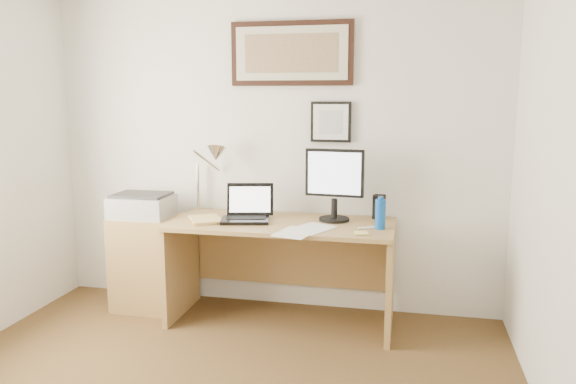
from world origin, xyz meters
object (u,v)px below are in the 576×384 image
(side_cabinet, at_px, (149,262))
(desk, at_px, (284,251))
(book, at_px, (191,221))
(printer, at_px, (142,205))
(laptop, at_px, (247,212))
(water_bottle, at_px, (380,214))
(lcd_monitor, at_px, (334,181))

(side_cabinet, xyz_separation_m, desk, (1.07, 0.04, 0.15))
(book, relative_size, printer, 0.65)
(book, xyz_separation_m, laptop, (0.38, 0.14, 0.05))
(side_cabinet, distance_m, laptop, 0.93)
(side_cabinet, relative_size, water_bottle, 3.61)
(printer, bearing_deg, lcd_monitor, 3.15)
(book, bearing_deg, desk, 19.52)
(side_cabinet, relative_size, laptop, 1.90)
(water_bottle, bearing_deg, desk, 168.53)
(laptop, xyz_separation_m, printer, (-0.84, 0.04, 0.01))
(side_cabinet, relative_size, book, 2.57)
(book, bearing_deg, lcd_monitor, 14.54)
(desk, height_order, printer, printer)
(book, xyz_separation_m, lcd_monitor, (0.99, 0.26, 0.28))
(desk, relative_size, laptop, 4.16)
(lcd_monitor, relative_size, printer, 1.18)
(desk, bearing_deg, printer, -177.58)
(side_cabinet, xyz_separation_m, lcd_monitor, (1.43, 0.07, 0.68))
(lcd_monitor, bearing_deg, laptop, -169.34)
(side_cabinet, distance_m, printer, 0.45)
(book, bearing_deg, laptop, 20.63)
(lcd_monitor, distance_m, printer, 1.48)
(desk, height_order, laptop, laptop)
(water_bottle, distance_m, book, 1.34)
(side_cabinet, height_order, desk, desk)
(side_cabinet, height_order, book, book)
(book, relative_size, desk, 0.18)
(water_bottle, bearing_deg, side_cabinet, 176.54)
(desk, bearing_deg, side_cabinet, -178.11)
(laptop, relative_size, lcd_monitor, 0.74)
(printer, bearing_deg, side_cabinet, 21.15)
(side_cabinet, distance_m, book, 0.62)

